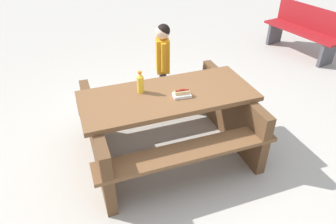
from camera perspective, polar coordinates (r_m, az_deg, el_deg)
ground_plane at (r=3.62m, az=-0.00°, el=-6.89°), size 30.00×30.00×0.00m
picnic_table at (r=3.35m, az=-0.00°, el=-1.14°), size 1.87×1.49×0.75m
soda_bottle at (r=3.17m, az=-5.11°, el=5.38°), size 0.07×0.07×0.24m
hotdog_tray at (r=3.13m, az=2.56°, el=3.39°), size 0.19×0.13×0.08m
child_in_coat at (r=4.04m, az=-0.97°, el=10.25°), size 0.20×0.28×1.16m
park_bench_near at (r=6.38m, az=23.84°, el=13.71°), size 0.60×1.54×0.85m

